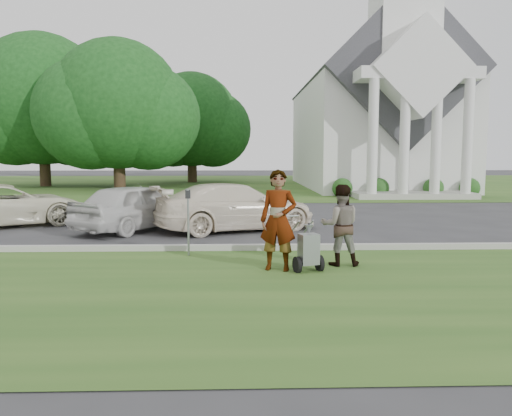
{
  "coord_description": "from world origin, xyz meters",
  "views": [
    {
      "loc": [
        0.01,
        -11.13,
        2.28
      ],
      "look_at": [
        0.34,
        0.0,
        1.08
      ],
      "focal_mm": 35.0,
      "sensor_mm": 36.0,
      "label": 1
    }
  ],
  "objects_px": {
    "striping_cart": "(308,250)",
    "parking_meter_near": "(188,214)",
    "person_right": "(340,226)",
    "car_a": "(7,205)",
    "tree_back": "(191,124)",
    "car_b": "(137,207)",
    "car_c": "(236,207)",
    "tree_far": "(42,106)",
    "tree_left": "(117,110)",
    "person_left": "(278,221)",
    "church": "(373,100)"
  },
  "relations": [
    {
      "from": "person_left",
      "to": "person_right",
      "type": "relative_size",
      "value": 1.19
    },
    {
      "from": "tree_left",
      "to": "car_b",
      "type": "height_order",
      "value": "tree_left"
    },
    {
      "from": "person_right",
      "to": "car_a",
      "type": "xyz_separation_m",
      "value": [
        -9.49,
        5.98,
        -0.16
      ]
    },
    {
      "from": "church",
      "to": "car_c",
      "type": "distance_m",
      "value": 22.03
    },
    {
      "from": "tree_left",
      "to": "person_right",
      "type": "distance_m",
      "value": 25.55
    },
    {
      "from": "tree_left",
      "to": "person_left",
      "type": "height_order",
      "value": "tree_left"
    },
    {
      "from": "striping_cart",
      "to": "church",
      "type": "bearing_deg",
      "value": 56.16
    },
    {
      "from": "church",
      "to": "tree_back",
      "type": "distance_m",
      "value": 14.77
    },
    {
      "from": "car_a",
      "to": "tree_far",
      "type": "bearing_deg",
      "value": -13.0
    },
    {
      "from": "parking_meter_near",
      "to": "car_c",
      "type": "height_order",
      "value": "parking_meter_near"
    },
    {
      "from": "person_right",
      "to": "car_a",
      "type": "bearing_deg",
      "value": -28.46
    },
    {
      "from": "parking_meter_near",
      "to": "car_a",
      "type": "relative_size",
      "value": 0.31
    },
    {
      "from": "person_left",
      "to": "car_b",
      "type": "distance_m",
      "value": 6.68
    },
    {
      "from": "church",
      "to": "car_a",
      "type": "relative_size",
      "value": 4.98
    },
    {
      "from": "car_b",
      "to": "car_c",
      "type": "height_order",
      "value": "car_b"
    },
    {
      "from": "church",
      "to": "car_c",
      "type": "height_order",
      "value": "church"
    },
    {
      "from": "tree_left",
      "to": "church",
      "type": "bearing_deg",
      "value": 3.79
    },
    {
      "from": "person_left",
      "to": "tree_far",
      "type": "bearing_deg",
      "value": 134.13
    },
    {
      "from": "person_right",
      "to": "car_b",
      "type": "distance_m",
      "value": 7.22
    },
    {
      "from": "person_left",
      "to": "car_a",
      "type": "xyz_separation_m",
      "value": [
        -8.19,
        6.38,
        -0.32
      ]
    },
    {
      "from": "person_right",
      "to": "car_a",
      "type": "distance_m",
      "value": 11.22
    },
    {
      "from": "tree_back",
      "to": "person_right",
      "type": "relative_size",
      "value": 5.79
    },
    {
      "from": "church",
      "to": "tree_left",
      "type": "bearing_deg",
      "value": -176.21
    },
    {
      "from": "striping_cart",
      "to": "car_c",
      "type": "relative_size",
      "value": 0.24
    },
    {
      "from": "car_b",
      "to": "person_right",
      "type": "bearing_deg",
      "value": 169.34
    },
    {
      "from": "person_right",
      "to": "car_a",
      "type": "height_order",
      "value": "person_right"
    },
    {
      "from": "car_b",
      "to": "tree_far",
      "type": "bearing_deg",
      "value": -29.25
    },
    {
      "from": "tree_back",
      "to": "car_b",
      "type": "bearing_deg",
      "value": -88.1
    },
    {
      "from": "tree_back",
      "to": "car_b",
      "type": "distance_m",
      "value": 26.39
    },
    {
      "from": "tree_far",
      "to": "parking_meter_near",
      "type": "distance_m",
      "value": 28.53
    },
    {
      "from": "person_left",
      "to": "car_c",
      "type": "relative_size",
      "value": 0.4
    },
    {
      "from": "striping_cart",
      "to": "person_right",
      "type": "distance_m",
      "value": 0.98
    },
    {
      "from": "church",
      "to": "car_b",
      "type": "xyz_separation_m",
      "value": [
        -12.15,
        -19.2,
        -5.23
      ]
    },
    {
      "from": "person_left",
      "to": "car_b",
      "type": "height_order",
      "value": "person_left"
    },
    {
      "from": "tree_far",
      "to": "person_right",
      "type": "distance_m",
      "value": 31.02
    },
    {
      "from": "person_right",
      "to": "car_c",
      "type": "bearing_deg",
      "value": -62.14
    },
    {
      "from": "car_c",
      "to": "person_left",
      "type": "bearing_deg",
      "value": 167.81
    },
    {
      "from": "tree_far",
      "to": "person_left",
      "type": "height_order",
      "value": "tree_far"
    },
    {
      "from": "person_right",
      "to": "car_c",
      "type": "height_order",
      "value": "person_right"
    },
    {
      "from": "person_left",
      "to": "person_right",
      "type": "height_order",
      "value": "person_left"
    },
    {
      "from": "church",
      "to": "tree_back",
      "type": "bearing_deg",
      "value": 152.15
    },
    {
      "from": "striping_cart",
      "to": "parking_meter_near",
      "type": "distance_m",
      "value": 3.0
    },
    {
      "from": "person_left",
      "to": "parking_meter_near",
      "type": "distance_m",
      "value": 2.4
    },
    {
      "from": "tree_left",
      "to": "person_right",
      "type": "bearing_deg",
      "value": -66.5
    },
    {
      "from": "tree_back",
      "to": "tree_left",
      "type": "bearing_deg",
      "value": -116.57
    },
    {
      "from": "striping_cart",
      "to": "person_left",
      "type": "relative_size",
      "value": 0.59
    },
    {
      "from": "tree_far",
      "to": "car_a",
      "type": "height_order",
      "value": "tree_far"
    },
    {
      "from": "church",
      "to": "person_left",
      "type": "bearing_deg",
      "value": -108.56
    },
    {
      "from": "parking_meter_near",
      "to": "car_b",
      "type": "height_order",
      "value": "parking_meter_near"
    },
    {
      "from": "tree_far",
      "to": "striping_cart",
      "type": "relative_size",
      "value": 10.01
    }
  ]
}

